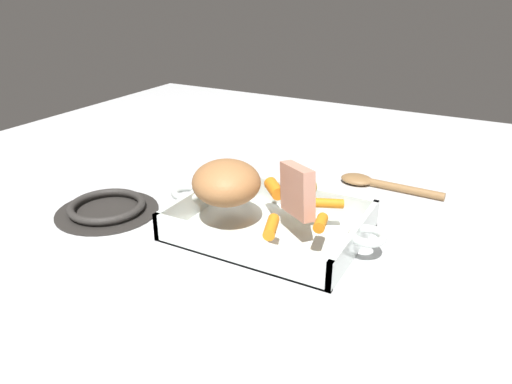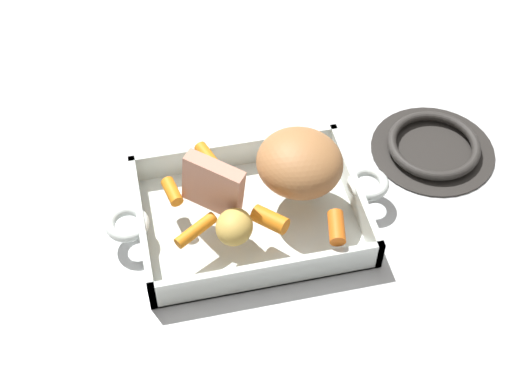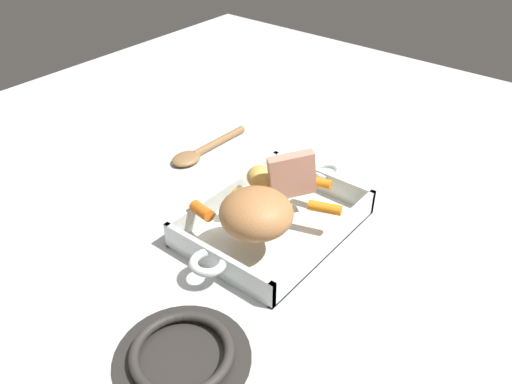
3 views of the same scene
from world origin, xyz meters
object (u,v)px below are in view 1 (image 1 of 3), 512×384
Objects in this scene: potato_whole at (302,188)px; baby_carrot_southwest at (274,189)px; stove_burner_rear at (107,208)px; baby_carrot_short at (325,203)px; baby_carrot_northwest at (243,175)px; roast_slice_outer at (298,190)px; roasting_dish at (269,224)px; baby_carrot_southeast at (271,227)px; pork_roast at (226,182)px; baby_carrot_center_right at (321,223)px; serving_spoon at (375,183)px.

baby_carrot_southwest is at bearing -170.33° from potato_whole.
stove_burner_rear is (-0.34, -0.13, -0.06)m from potato_whole.
baby_carrot_northwest is at bearing 168.49° from baby_carrot_short.
roasting_dish is at bearing -176.08° from roast_slice_outer.
roasting_dish is at bearing 13.79° from stove_burner_rear.
baby_carrot_southeast is 0.35m from stove_burner_rear.
baby_carrot_center_right is at bearing -3.37° from pork_roast.
roasting_dish is at bearing 164.71° from baby_carrot_center_right.
stove_burner_rear is 0.55m from serving_spoon.
potato_whole is 0.25m from serving_spoon.
baby_carrot_center_right is at bearing -51.25° from potato_whole.
serving_spoon is (0.10, 0.29, -0.01)m from roasting_dish.
potato_whole is 0.26× the size of serving_spoon.
stove_burner_rear is 0.88× the size of serving_spoon.
baby_carrot_northwest is (-0.14, 0.16, 0.00)m from baby_carrot_southeast.
pork_roast is 0.13m from baby_carrot_southeast.
baby_carrot_southwest is at bearing 50.14° from pork_roast.
baby_carrot_southwest reaches higher than stove_burner_rear.
baby_carrot_southeast is at bearing -65.13° from baby_carrot_southwest.
roast_slice_outer is 0.30m from serving_spoon.
roasting_dish is at bearing 13.75° from pork_roast.
baby_carrot_northwest is 0.14m from potato_whole.
pork_roast reaches higher than baby_carrot_southeast.
roasting_dish is 6.89× the size of baby_carrot_southeast.
baby_carrot_southeast reaches higher than serving_spoon.
baby_carrot_northwest is at bearing 170.57° from potato_whole.
baby_carrot_center_right is at bearing -28.34° from baby_carrot_northwest.
baby_carrot_southeast is at bearing -48.07° from baby_carrot_northwest.
baby_carrot_southeast is at bearing -0.37° from stove_burner_rear.
roasting_dish is at bearing 119.11° from baby_carrot_southeast.
baby_carrot_southeast is 0.37m from serving_spoon.
baby_carrot_northwest is (-0.20, 0.11, 0.00)m from baby_carrot_center_right.
potato_whole is at bearing 60.23° from roasting_dish.
baby_carrot_short is (0.08, 0.04, 0.04)m from roasting_dish.
roast_slice_outer is 0.38× the size of serving_spoon.
baby_carrot_southeast is 1.26× the size of baby_carrot_northwest.
pork_roast is at bearing -75.43° from baby_carrot_northwest.
baby_carrot_short is at bearing 86.65° from serving_spoon.
serving_spoon is at bearing 72.74° from potato_whole.
potato_whole is 0.37m from stove_burner_rear.
serving_spoon is at bearing 62.95° from baby_carrot_southwest.
pork_roast is 0.25m from stove_burner_rear.
baby_carrot_southwest is (0.06, 0.07, -0.03)m from pork_roast.
roast_slice_outer reaches higher than roasting_dish.
baby_carrot_northwest is (-0.10, 0.08, 0.04)m from roasting_dish.
serving_spoon is (0.41, 0.36, -0.00)m from stove_burner_rear.
pork_roast reaches higher than baby_carrot_southwest.
baby_carrot_southeast is at bearing -95.26° from roast_slice_outer.
pork_roast reaches higher than baby_carrot_northwest.
baby_carrot_short is 0.05m from potato_whole.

